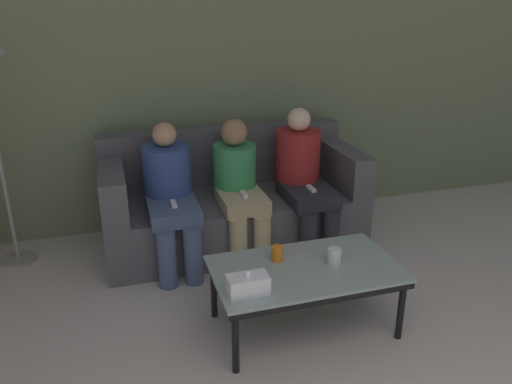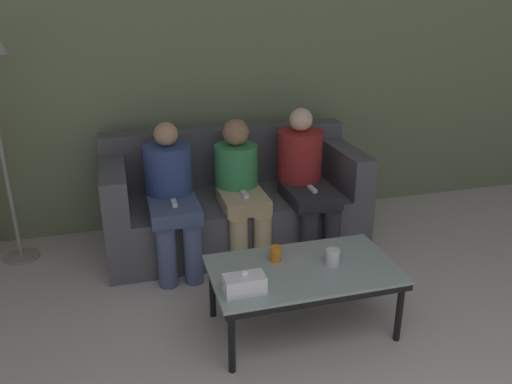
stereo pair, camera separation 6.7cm
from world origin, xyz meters
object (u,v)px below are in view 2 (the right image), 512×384
at_px(tissue_box, 245,284).
at_px(couch, 234,202).
at_px(standing_lamp, 1,130).
at_px(seated_person_left_end, 171,191).
at_px(seated_person_mid_right, 304,175).
at_px(cup_near_right, 276,254).
at_px(cup_near_left, 333,257).
at_px(coffee_table, 303,274).
at_px(seated_person_mid_left, 240,185).

bearing_deg(tissue_box, couch, 79.02).
xyz_separation_m(standing_lamp, seated_person_left_end, (1.13, -0.36, -0.45)).
distance_m(standing_lamp, seated_person_mid_right, 2.24).
bearing_deg(cup_near_right, tissue_box, -132.88).
distance_m(cup_near_left, tissue_box, 0.60).
bearing_deg(tissue_box, cup_near_right, 47.12).
height_order(cup_near_left, cup_near_right, cup_near_left).
distance_m(couch, seated_person_mid_right, 0.62).
xyz_separation_m(cup_near_left, seated_person_mid_right, (0.22, 1.07, 0.13)).
height_order(coffee_table, tissue_box, tissue_box).
bearing_deg(couch, coffee_table, -84.84).
relative_size(cup_near_right, seated_person_mid_left, 0.09).
relative_size(standing_lamp, seated_person_mid_left, 1.58).
distance_m(seated_person_left_end, seated_person_mid_left, 0.52).
xyz_separation_m(tissue_box, seated_person_mid_left, (0.28, 1.23, 0.10)).
height_order(couch, seated_person_mid_left, seated_person_mid_left).
distance_m(cup_near_right, seated_person_mid_left, 0.95).
bearing_deg(cup_near_right, couch, 89.21).
relative_size(standing_lamp, seated_person_mid_right, 1.51).
height_order(tissue_box, seated_person_mid_right, seated_person_mid_right).
relative_size(cup_near_left, tissue_box, 0.43).
xyz_separation_m(tissue_box, seated_person_left_end, (-0.24, 1.22, 0.10)).
xyz_separation_m(couch, cup_near_left, (0.29, -1.29, 0.13)).
xyz_separation_m(cup_near_right, seated_person_mid_left, (0.02, 0.94, 0.10)).
bearing_deg(standing_lamp, seated_person_left_end, -17.66).
distance_m(cup_near_right, tissue_box, 0.39).
height_order(couch, coffee_table, couch).
bearing_deg(cup_near_right, cup_near_left, -22.74).
distance_m(couch, coffee_table, 1.29).
height_order(tissue_box, seated_person_left_end, seated_person_left_end).
bearing_deg(cup_near_left, standing_lamp, 143.76).
xyz_separation_m(standing_lamp, seated_person_mid_left, (1.65, -0.35, -0.45)).
distance_m(standing_lamp, seated_person_mid_left, 1.74).
distance_m(seated_person_mid_left, seated_person_mid_right, 0.52).
bearing_deg(seated_person_mid_right, seated_person_left_end, -179.77).
distance_m(coffee_table, cup_near_left, 0.20).
bearing_deg(tissue_box, cup_near_left, 15.02).
distance_m(cup_near_left, cup_near_right, 0.34).
height_order(coffee_table, cup_near_right, cup_near_right).
bearing_deg(seated_person_mid_right, coffee_table, -110.77).
bearing_deg(seated_person_mid_right, cup_near_left, -101.86).
bearing_deg(tissue_box, seated_person_mid_left, 77.10).
height_order(coffee_table, standing_lamp, standing_lamp).
relative_size(couch, seated_person_mid_left, 1.93).
relative_size(couch, seated_person_left_end, 1.91).
distance_m(standing_lamp, seated_person_left_end, 1.26).
bearing_deg(cup_near_left, seated_person_left_end, 127.41).
xyz_separation_m(couch, seated_person_mid_left, (0.00, -0.22, 0.23)).
distance_m(cup_near_left, seated_person_left_end, 1.34).
bearing_deg(cup_near_left, couch, 102.86).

